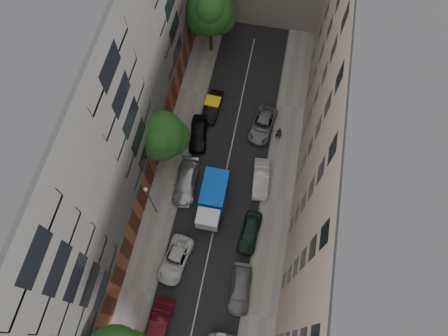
% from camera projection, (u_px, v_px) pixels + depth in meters
% --- Properties ---
extents(ground, '(120.00, 120.00, 0.00)m').
position_uv_depth(ground, '(222.00, 190.00, 39.82)').
color(ground, '#4C4C49').
rests_on(ground, ground).
extents(road_surface, '(8.00, 44.00, 0.02)m').
position_uv_depth(road_surface, '(222.00, 190.00, 39.81)').
color(road_surface, black).
rests_on(road_surface, ground).
extents(sidewalk_left, '(3.00, 44.00, 0.15)m').
position_uv_depth(sidewalk_left, '(169.00, 180.00, 40.20)').
color(sidewalk_left, gray).
rests_on(sidewalk_left, ground).
extents(sidewalk_right, '(3.00, 44.00, 0.15)m').
position_uv_depth(sidewalk_right, '(277.00, 199.00, 39.31)').
color(sidewalk_right, gray).
rests_on(sidewalk_right, ground).
extents(building_left, '(8.00, 44.00, 20.00)m').
position_uv_depth(building_left, '(86.00, 119.00, 31.61)').
color(building_left, '#504D4B').
rests_on(building_left, ground).
extents(building_right, '(8.00, 44.00, 20.00)m').
position_uv_depth(building_right, '(366.00, 167.00, 29.84)').
color(building_right, tan).
rests_on(building_right, ground).
extents(tarp_truck, '(2.32, 5.64, 2.61)m').
position_uv_depth(tarp_truck, '(213.00, 199.00, 37.89)').
color(tarp_truck, black).
rests_on(tarp_truck, ground).
extents(car_left_1, '(1.89, 4.64, 1.50)m').
position_uv_depth(car_left_1, '(159.00, 324.00, 33.91)').
color(car_left_1, '#4C0F15').
rests_on(car_left_1, ground).
extents(car_left_2, '(2.86, 4.93, 1.29)m').
position_uv_depth(car_left_2, '(175.00, 260.00, 36.28)').
color(car_left_2, silver).
rests_on(car_left_2, ground).
extents(car_left_3, '(2.28, 5.19, 1.48)m').
position_uv_depth(car_left_3, '(186.00, 182.00, 39.35)').
color(car_left_3, '#B2B3B7').
rests_on(car_left_3, ground).
extents(car_left_4, '(2.35, 4.62, 1.51)m').
position_uv_depth(car_left_4, '(198.00, 134.00, 41.62)').
color(car_left_4, black).
rests_on(car_left_4, ground).
extents(car_left_5, '(1.64, 4.15, 1.34)m').
position_uv_depth(car_left_5, '(213.00, 107.00, 43.10)').
color(car_left_5, black).
rests_on(car_left_5, ground).
extents(car_right_1, '(2.05, 4.56, 1.30)m').
position_uv_depth(car_right_1, '(240.00, 289.00, 35.20)').
color(car_right_1, slate).
rests_on(car_right_1, ground).
extents(car_right_2, '(2.01, 4.36, 1.45)m').
position_uv_depth(car_right_2, '(250.00, 232.00, 37.27)').
color(car_right_2, black).
rests_on(car_right_2, ground).
extents(car_right_3, '(1.92, 4.44, 1.42)m').
position_uv_depth(car_right_3, '(261.00, 179.00, 39.54)').
color(car_right_3, silver).
rests_on(car_right_3, ground).
extents(car_right_4, '(2.82, 5.04, 1.33)m').
position_uv_depth(car_right_4, '(263.00, 125.00, 42.17)').
color(car_right_4, slate).
rests_on(car_right_4, ground).
extents(tree_mid, '(5.15, 4.86, 6.86)m').
position_uv_depth(tree_mid, '(161.00, 137.00, 37.22)').
color(tree_mid, '#382619').
rests_on(tree_mid, sidewalk_left).
extents(tree_far, '(5.30, 5.03, 8.57)m').
position_uv_depth(tree_far, '(210.00, 13.00, 41.78)').
color(tree_far, '#382619').
rests_on(tree_far, sidewalk_left).
extents(lamp_post, '(0.36, 0.36, 6.11)m').
position_uv_depth(lamp_post, '(150.00, 198.00, 35.26)').
color(lamp_post, '#1B612F').
rests_on(lamp_post, sidewalk_left).
extents(pedestrian, '(0.69, 0.46, 1.88)m').
position_uv_depth(pedestrian, '(279.00, 133.00, 41.25)').
color(pedestrian, black).
rests_on(pedestrian, sidewalk_right).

